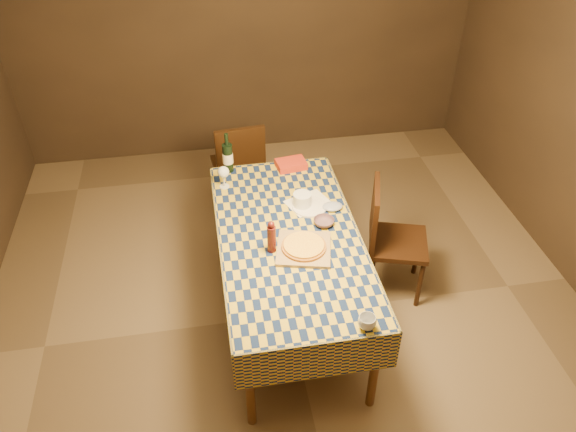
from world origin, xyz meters
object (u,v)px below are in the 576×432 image
(pizza, at_px, (304,246))
(bowl, at_px, (324,222))
(white_plate, at_px, (310,207))
(chair_right, at_px, (388,234))
(dining_table, at_px, (289,245))
(chair_far, at_px, (239,164))
(wine_bottle, at_px, (228,157))
(cutting_board, at_px, (304,249))

(pizza, height_order, bowl, pizza)
(white_plate, xyz_separation_m, chair_right, (0.57, -0.10, -0.25))
(dining_table, height_order, bowl, bowl)
(chair_far, bearing_deg, white_plate, -68.64)
(dining_table, distance_m, chair_far, 1.36)
(pizza, relative_size, bowl, 2.50)
(bowl, relative_size, wine_bottle, 0.44)
(bowl, distance_m, wine_bottle, 0.98)
(pizza, bearing_deg, cutting_board, 0.00)
(dining_table, distance_m, pizza, 0.20)
(bowl, distance_m, white_plate, 0.22)
(pizza, xyz_separation_m, chair_far, (-0.28, 1.48, -0.28))
(dining_table, relative_size, wine_bottle, 5.70)
(chair_far, bearing_deg, dining_table, -80.93)
(chair_far, height_order, chair_right, same)
(chair_far, distance_m, chair_right, 1.51)
(bowl, bearing_deg, white_plate, 105.20)
(chair_right, bearing_deg, white_plate, 169.94)
(dining_table, relative_size, pizza, 5.21)
(white_plate, xyz_separation_m, chair_far, (-0.41, 1.04, -0.25))
(bowl, height_order, chair_right, chair_right)
(chair_right, bearing_deg, dining_table, -166.61)
(pizza, height_order, wine_bottle, wine_bottle)
(pizza, distance_m, wine_bottle, 1.09)
(pizza, bearing_deg, chair_far, 100.68)
(bowl, bearing_deg, chair_far, 110.37)
(pizza, height_order, white_plate, pizza)
(chair_far, relative_size, chair_right, 1.00)
(pizza, height_order, chair_right, chair_right)
(chair_right, bearing_deg, pizza, -154.32)
(cutting_board, xyz_separation_m, white_plate, (0.13, 0.44, -0.00))
(chair_right, bearing_deg, bowl, -168.48)
(bowl, xyz_separation_m, chair_far, (-0.46, 1.25, -0.27))
(cutting_board, relative_size, white_plate, 1.38)
(pizza, xyz_separation_m, bowl, (0.18, 0.23, -0.01))
(dining_table, bearing_deg, pizza, -66.36)
(bowl, bearing_deg, wine_bottle, 126.53)
(wine_bottle, bearing_deg, pizza, -68.75)
(bowl, distance_m, chair_right, 0.59)
(bowl, relative_size, chair_far, 0.15)
(cutting_board, xyz_separation_m, pizza, (0.00, 0.00, 0.02))
(chair_far, bearing_deg, wine_bottle, -103.76)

